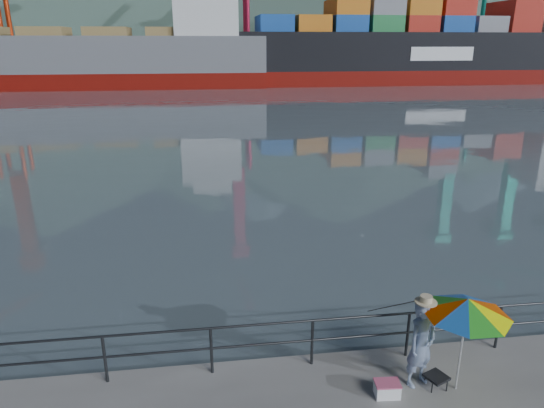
{
  "coord_description": "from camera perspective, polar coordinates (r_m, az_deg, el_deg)",
  "views": [
    {
      "loc": [
        -0.93,
        -6.4,
        6.19
      ],
      "look_at": [
        0.78,
        6.0,
        2.0
      ],
      "focal_mm": 32.0,
      "sensor_mm": 36.0,
      "label": 1
    }
  ],
  "objects": [
    {
      "name": "folding_stool",
      "position": [
        10.2,
        18.73,
        -19.11
      ],
      "size": [
        0.49,
        0.49,
        0.24
      ],
      "color": "black",
      "rests_on": "ground"
    },
    {
      "name": "container_ship",
      "position": [
        86.64,
        18.9,
        17.33
      ],
      "size": [
        62.74,
        10.46,
        18.1
      ],
      "color": "#690C07",
      "rests_on": "ground"
    },
    {
      "name": "fishing_rod",
      "position": [
        11.21,
        13.44,
        -15.59
      ],
      "size": [
        0.43,
        1.57,
        1.14
      ],
      "primitive_type": "cylinder",
      "rotation": [
        0.96,
        0.0,
        0.26
      ],
      "color": "black",
      "rests_on": "ground"
    },
    {
      "name": "bulk_carrier",
      "position": [
        76.46,
        -17.66,
        16.21
      ],
      "size": [
        46.15,
        7.99,
        14.5
      ],
      "color": "#690C07",
      "rests_on": "ground"
    },
    {
      "name": "far_dock",
      "position": [
        100.19,
        -1.63,
        14.97
      ],
      "size": [
        200.0,
        40.0,
        0.4
      ],
      "primitive_type": "cube",
      "color": "#514F4C",
      "rests_on": "ground"
    },
    {
      "name": "container_stacks",
      "position": [
        105.89,
        11.62,
        16.43
      ],
      "size": [
        58.0,
        5.4,
        7.8
      ],
      "color": "gray",
      "rests_on": "ground"
    },
    {
      "name": "guardrail",
      "position": [
        9.93,
        -1.13,
        -16.31
      ],
      "size": [
        22.0,
        0.06,
        1.03
      ],
      "color": "#2D3033",
      "rests_on": "ground"
    },
    {
      "name": "fisherman",
      "position": [
        9.78,
        17.13,
        -15.47
      ],
      "size": [
        0.74,
        0.64,
        1.72
      ],
      "primitive_type": "imported",
      "rotation": [
        0.0,
        0.0,
        0.43
      ],
      "color": "#2A4F83",
      "rests_on": "ground"
    },
    {
      "name": "beach_umbrella",
      "position": [
        9.42,
        21.99,
        -11.17
      ],
      "size": [
        2.07,
        2.07,
        1.9
      ],
      "color": "white",
      "rests_on": "ground"
    },
    {
      "name": "cooler_bag",
      "position": [
        9.76,
        13.38,
        -20.48
      ],
      "size": [
        0.47,
        0.33,
        0.26
      ],
      "primitive_type": "cube",
      "rotation": [
        0.0,
        0.0,
        -0.08
      ],
      "color": "white",
      "rests_on": "ground"
    },
    {
      "name": "harbor_water",
      "position": [
        136.54,
        -7.74,
        15.76
      ],
      "size": [
        500.0,
        280.0,
        0.0
      ],
      "primitive_type": "cube",
      "color": "slate",
      "rests_on": "ground"
    }
  ]
}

